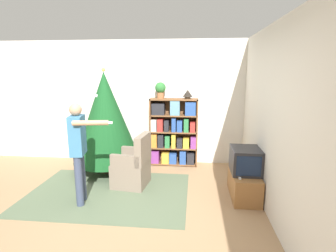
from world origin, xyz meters
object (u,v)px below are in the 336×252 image
Objects in this scene: television at (245,160)px; standing_person at (79,146)px; bookshelf at (173,133)px; table_lamp at (188,94)px; armchair at (133,168)px; potted_plant at (160,89)px; christmas_tree at (106,118)px.

standing_person is (-2.47, -0.45, 0.29)m from television.
table_lamp is at bearing 2.09° from bookshelf.
armchair reaches higher than television.
table_lamp is at bearing 148.98° from armchair.
bookshelf is at bearing -2.30° from potted_plant.
bookshelf is at bearing 159.02° from armchair.
potted_plant is at bearing 141.66° from standing_person.
standing_person is at bearing -169.66° from television.
standing_person is 2.18m from potted_plant.
table_lamp is at bearing 0.00° from potted_plant.
bookshelf is 1.53× the size of armchair.
potted_plant is (0.34, 1.13, 1.28)m from armchair.
television is 1.88m from armchair.
television is at bearing 89.96° from standing_person.
bookshelf is at bearing 132.35° from television.
armchair is at bearing -43.00° from christmas_tree.
armchair is at bearing -128.28° from table_lamp.
table_lamp reaches higher than bookshelf.
bookshelf is 0.93× the size of standing_person.
armchair is 1.87m from table_lamp.
armchair is 1.09m from standing_person.
christmas_tree is 1.18m from armchair.
potted_plant reaches higher than television.
standing_person is (0.04, -1.31, -0.19)m from christmas_tree.
armchair is 1.74m from potted_plant.
bookshelf reaches higher than armchair.
armchair is 0.61× the size of standing_person.
bookshelf is 4.29× the size of potted_plant.
bookshelf is 0.95m from potted_plant.
christmas_tree is at bearing -161.77° from table_lamp.
armchair is at bearing -118.24° from bookshelf.
table_lamp reaches higher than standing_person.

